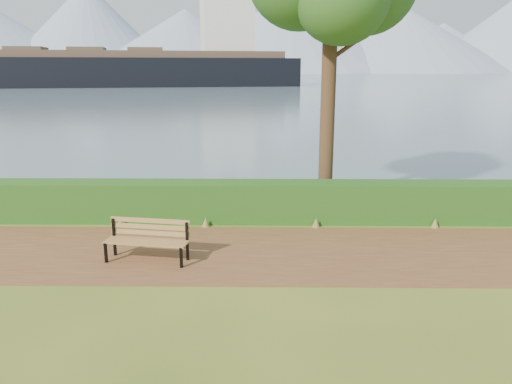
{
  "coord_description": "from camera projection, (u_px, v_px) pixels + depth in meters",
  "views": [
    {
      "loc": [
        0.29,
        -9.6,
        3.79
      ],
      "look_at": [
        0.14,
        1.2,
        1.1
      ],
      "focal_mm": 35.0,
      "sensor_mm": 36.0,
      "label": 1
    }
  ],
  "objects": [
    {
      "name": "cargo_ship",
      "position": [
        117.0,
        69.0,
        101.92
      ],
      "size": [
        80.89,
        28.93,
        24.29
      ],
      "rotation": [
        0.0,
        0.0,
        0.21
      ],
      "color": "black",
      "rests_on": "ground"
    },
    {
      "name": "path",
      "position": [
        249.0,
        253.0,
        10.52
      ],
      "size": [
        40.0,
        3.4,
        0.01
      ],
      "primitive_type": "cube",
      "color": "brown",
      "rests_on": "ground"
    },
    {
      "name": "bench",
      "position": [
        148.0,
        237.0,
        10.02
      ],
      "size": [
        1.73,
        0.74,
        0.84
      ],
      "rotation": [
        0.0,
        0.0,
        -0.16
      ],
      "color": "black",
      "rests_on": "ground"
    },
    {
      "name": "water",
      "position": [
        262.0,
        75.0,
        262.48
      ],
      "size": [
        700.0,
        510.0,
        0.0
      ],
      "primitive_type": "cube",
      "color": "#4A5F77",
      "rests_on": "ground"
    },
    {
      "name": "hedge",
      "position": [
        251.0,
        202.0,
        12.63
      ],
      "size": [
        32.0,
        0.85,
        1.0
      ],
      "primitive_type": "cube",
      "color": "#174714",
      "rests_on": "ground"
    },
    {
      "name": "mountains",
      "position": [
        251.0,
        37.0,
        397.6
      ],
      "size": [
        585.0,
        190.0,
        70.0
      ],
      "color": "#8495B0",
      "rests_on": "ground"
    },
    {
      "name": "ground",
      "position": [
        248.0,
        258.0,
        10.23
      ],
      "size": [
        140.0,
        140.0,
        0.0
      ],
      "primitive_type": "plane",
      "color": "#47621C",
      "rests_on": "ground"
    }
  ]
}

